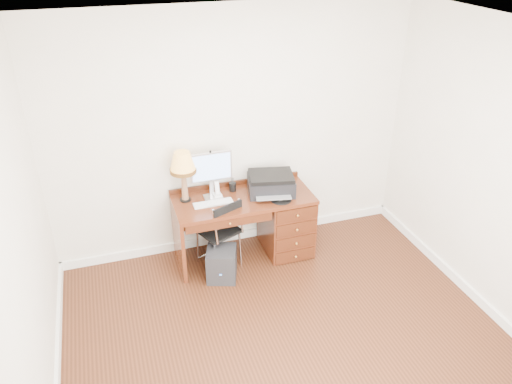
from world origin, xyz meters
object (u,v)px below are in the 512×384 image
object	(u,v)px
monitor	(211,169)
phone	(217,193)
equipment_box	(222,264)
leg_lamp	(183,165)
printer	(271,183)
chair	(219,228)
desk	(271,219)

from	to	relation	value
monitor	phone	xyz separation A→B (m)	(0.04, -0.03, -0.27)
phone	equipment_box	distance (m)	0.76
leg_lamp	phone	size ratio (longest dim) A/B	3.08
printer	leg_lamp	bearing A→B (deg)	-174.54
leg_lamp	chair	world-z (taller)	leg_lamp
monitor	chair	xyz separation A→B (m)	(-0.00, -0.27, -0.57)
phone	desk	bearing A→B (deg)	-13.68
printer	chair	size ratio (longest dim) A/B	0.67
monitor	printer	size ratio (longest dim) A/B	0.92
desk	phone	distance (m)	0.71
printer	chair	bearing A→B (deg)	-153.83
monitor	equipment_box	bearing A→B (deg)	-95.68
phone	printer	bearing A→B (deg)	-11.76
phone	chair	xyz separation A→B (m)	(-0.05, -0.23, -0.30)
desk	chair	distance (m)	0.65
monitor	leg_lamp	xyz separation A→B (m)	(-0.30, -0.00, 0.09)
leg_lamp	phone	distance (m)	0.49
desk	leg_lamp	xyz separation A→B (m)	(-0.93, 0.12, 0.75)
phone	leg_lamp	bearing A→B (deg)	170.14
desk	leg_lamp	bearing A→B (deg)	172.34
phone	chair	world-z (taller)	phone
monitor	equipment_box	world-z (taller)	monitor
monitor	printer	distance (m)	0.67
phone	equipment_box	size ratio (longest dim) A/B	0.51
desk	phone	world-z (taller)	phone
desk	leg_lamp	distance (m)	1.20
chair	equipment_box	size ratio (longest dim) A/B	2.35
monitor	printer	world-z (taller)	monitor
desk	monitor	xyz separation A→B (m)	(-0.63, 0.13, 0.66)
monitor	printer	bearing A→B (deg)	-10.74
printer	phone	xyz separation A→B (m)	(-0.59, 0.07, -0.05)
printer	leg_lamp	xyz separation A→B (m)	(-0.93, 0.10, 0.30)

